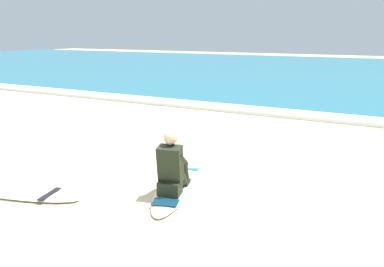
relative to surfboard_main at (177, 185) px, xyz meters
name	(u,v)px	position (x,y,z in m)	size (l,w,h in m)	color
ground_plane	(132,183)	(-0.73, -0.20, -0.04)	(80.00, 80.00, 0.00)	beige
sea	(332,72)	(-0.73, 19.96, 0.01)	(80.00, 28.00, 0.10)	teal
breaking_foam	(259,111)	(-0.73, 6.26, 0.02)	(80.00, 0.90, 0.11)	white
surfboard_main	(177,185)	(0.00, 0.00, 0.00)	(1.21, 2.42, 0.08)	white
surfer_seated	(172,168)	(0.12, -0.34, 0.40)	(0.49, 0.76, 0.95)	black
surfboard_spare_near	(14,191)	(-2.04, -1.39, 0.00)	(2.29, 0.98, 0.08)	silver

